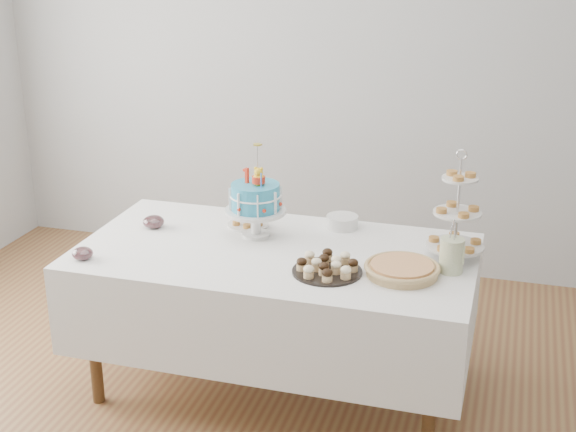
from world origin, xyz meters
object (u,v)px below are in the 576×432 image
(birthday_cake, at_px, (256,212))
(pie, at_px, (402,269))
(table, at_px, (276,292))
(pastry_plate, at_px, (248,223))
(cupcake_tray, at_px, (327,265))
(utensil_pitcher, at_px, (452,254))
(plate_stack, at_px, (342,222))
(jam_bowl_b, at_px, (154,222))
(tiered_stand, at_px, (457,213))
(jam_bowl_a, at_px, (83,254))

(birthday_cake, xyz_separation_m, pie, (0.78, -0.27, -0.10))
(table, height_order, pastry_plate, pastry_plate)
(table, height_order, cupcake_tray, cupcake_tray)
(pie, distance_m, utensil_pitcher, 0.24)
(plate_stack, relative_size, pastry_plate, 0.77)
(table, distance_m, pie, 0.69)
(cupcake_tray, bearing_deg, jam_bowl_b, 163.38)
(cupcake_tray, height_order, pie, cupcake_tray)
(pastry_plate, bearing_deg, jam_bowl_b, -160.40)
(table, relative_size, plate_stack, 11.58)
(table, xyz_separation_m, pie, (0.63, -0.12, 0.26))
(tiered_stand, distance_m, utensil_pitcher, 0.22)
(pastry_plate, distance_m, jam_bowl_b, 0.49)
(plate_stack, bearing_deg, jam_bowl_b, -163.64)
(tiered_stand, relative_size, jam_bowl_b, 4.78)
(jam_bowl_a, height_order, jam_bowl_b, jam_bowl_b)
(birthday_cake, distance_m, pie, 0.83)
(birthday_cake, distance_m, utensil_pitcher, 1.00)
(birthday_cake, bearing_deg, utensil_pitcher, 12.34)
(plate_stack, distance_m, pastry_plate, 0.49)
(table, bearing_deg, pastry_plate, 130.49)
(cupcake_tray, xyz_separation_m, plate_stack, (-0.06, 0.58, -0.00))
(table, xyz_separation_m, cupcake_tray, (0.30, -0.19, 0.26))
(tiered_stand, distance_m, jam_bowl_a, 1.77)
(pastry_plate, relative_size, jam_bowl_b, 1.93)
(plate_stack, xyz_separation_m, pastry_plate, (-0.48, -0.11, -0.02))
(table, bearing_deg, birthday_cake, 135.23)
(table, xyz_separation_m, pastry_plate, (-0.24, 0.28, 0.24))
(cupcake_tray, height_order, pastry_plate, cupcake_tray)
(birthday_cake, xyz_separation_m, jam_bowl_a, (-0.69, -0.51, -0.10))
(pastry_plate, relative_size, jam_bowl_a, 2.18)
(jam_bowl_a, height_order, utensil_pitcher, utensil_pitcher)
(table, bearing_deg, utensil_pitcher, -1.28)
(birthday_cake, height_order, cupcake_tray, birthday_cake)
(birthday_cake, distance_m, cupcake_tray, 0.57)
(birthday_cake, height_order, plate_stack, birthday_cake)
(plate_stack, bearing_deg, utensil_pitcher, -34.33)
(cupcake_tray, xyz_separation_m, jam_bowl_a, (-1.14, -0.17, -0.01))
(jam_bowl_a, bearing_deg, tiered_stand, 17.00)
(jam_bowl_b, bearing_deg, cupcake_tray, -16.62)
(jam_bowl_b, bearing_deg, tiered_stand, 1.54)
(cupcake_tray, bearing_deg, pie, 11.52)
(jam_bowl_b, bearing_deg, pastry_plate, 19.60)
(birthday_cake, relative_size, jam_bowl_b, 4.26)
(pie, bearing_deg, plate_stack, 127.48)
(table, bearing_deg, plate_stack, 57.93)
(jam_bowl_a, bearing_deg, cupcake_tray, 8.62)
(jam_bowl_b, bearing_deg, plate_stack, 16.36)
(cupcake_tray, distance_m, utensil_pitcher, 0.56)
(utensil_pitcher, bearing_deg, table, -161.17)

